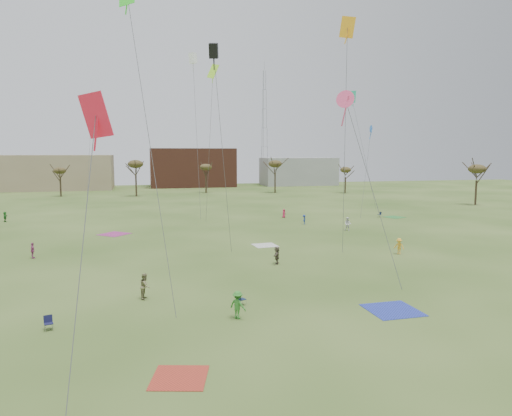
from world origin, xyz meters
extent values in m
plane|color=#2D4A17|center=(0.00, 0.00, 0.00)|extent=(260.00, 260.00, 0.00)
imported|color=#327D29|center=(-4.54, -1.84, 0.91)|extent=(1.30, 1.33, 1.82)
imported|color=olive|center=(-10.34, 3.85, 0.95)|extent=(0.90, 1.06, 1.90)
imported|color=brown|center=(2.06, 11.99, 0.86)|extent=(1.07, 1.66, 1.71)
imported|color=gold|center=(15.84, 13.20, 0.86)|extent=(1.18, 1.27, 1.71)
imported|color=#AC4784|center=(-21.38, 20.13, 0.81)|extent=(0.71, 1.03, 1.62)
imported|color=silver|center=(16.96, 28.48, 0.92)|extent=(1.13, 1.08, 1.84)
imported|color=#246C24|center=(-31.28, 48.60, 0.79)|extent=(0.60, 1.51, 1.59)
imported|color=#CA224E|center=(12.20, 42.99, 0.72)|extent=(0.84, 0.75, 1.44)
imported|color=navy|center=(13.05, 35.40, 0.72)|extent=(0.93, 1.07, 1.44)
cube|color=#A93221|center=(-8.84, -9.11, 0.00)|extent=(3.13, 3.13, 0.03)
cube|color=#2535A0|center=(6.04, -2.74, 0.00)|extent=(3.45, 3.45, 0.03)
cube|color=silver|center=(3.25, 21.06, 0.00)|extent=(2.84, 2.84, 0.03)
cube|color=#962E71|center=(-14.16, 33.00, 0.00)|extent=(4.69, 4.69, 0.03)
cube|color=#2E7E34|center=(30.22, 39.19, 0.00)|extent=(3.71, 3.71, 0.03)
cube|color=#141538|center=(-16.06, -1.13, 0.42)|extent=(0.62, 0.62, 0.04)
cube|color=#141538|center=(-16.12, -0.91, 0.65)|extent=(0.52, 0.26, 0.44)
cube|color=#15213A|center=(-3.74, 0.75, 0.42)|extent=(0.65, 0.65, 0.04)
cube|color=#15213A|center=(-3.95, 0.67, 0.65)|extent=(0.30, 0.51, 0.44)
cube|color=#131D35|center=(27.87, 39.92, 0.42)|extent=(0.56, 0.56, 0.04)
cube|color=#131D35|center=(28.09, 39.94, 0.65)|extent=(0.19, 0.51, 0.44)
cube|color=red|center=(-12.27, -7.98, 12.35)|extent=(1.02, 1.02, 2.01)
cube|color=red|center=(-12.27, -7.98, 11.65)|extent=(0.08, 0.08, 1.81)
cylinder|color=#4C4C51|center=(-12.79, -10.50, 6.63)|extent=(1.08, 5.08, 11.47)
cube|color=#31E428|center=(-10.96, 2.32, 20.40)|extent=(0.08, 0.08, 1.53)
cylinder|color=#4C4C51|center=(-9.76, -0.50, 10.95)|extent=(2.44, 5.69, 20.11)
cone|color=#DA4472|center=(4.31, 1.91, 14.57)|extent=(1.35, 0.10, 1.35)
cube|color=#DA4472|center=(4.31, 1.91, 13.71)|extent=(0.08, 0.08, 2.21)
cylinder|color=#4C4C51|center=(5.97, 0.35, 7.73)|extent=(3.36, 3.18, 13.68)
cube|color=#FFA81A|center=(8.97, 12.22, 22.50)|extent=(0.98, 0.98, 1.92)
cube|color=#FFA81A|center=(8.97, 12.22, 21.83)|extent=(0.08, 0.08, 1.73)
cylinder|color=#4C4C51|center=(8.83, 11.89, 11.70)|extent=(0.34, 0.70, 21.60)
cube|color=black|center=(-3.82, 12.35, 19.73)|extent=(0.75, 0.75, 1.29)
cube|color=black|center=(-3.82, 12.35, 18.98)|extent=(0.08, 0.08, 1.93)
cylinder|color=#4C4C51|center=(-2.89, 13.30, 10.32)|extent=(1.92, 1.97, 18.84)
cone|color=blue|center=(25.01, 38.12, 14.44)|extent=(1.14, 0.08, 1.14)
cube|color=blue|center=(25.01, 38.12, 13.72)|extent=(0.08, 0.08, 1.86)
cylinder|color=#4C4C51|center=(23.17, 35.85, 7.67)|extent=(3.72, 4.59, 13.56)
cube|color=#98E225|center=(-0.80, 33.24, 21.48)|extent=(1.00, 1.00, 1.97)
cube|color=#98E225|center=(-0.80, 33.24, 20.79)|extent=(0.08, 0.08, 1.78)
cylinder|color=#4C4C51|center=(-1.28, 34.23, 11.19)|extent=(0.99, 2.03, 20.59)
cone|color=#CF164C|center=(-18.81, 56.45, 16.16)|extent=(0.96, 0.07, 0.96)
cube|color=#CF164C|center=(-18.81, 56.45, 15.54)|extent=(0.08, 0.08, 1.58)
cylinder|color=#4C4C51|center=(-19.24, 54.13, 8.53)|extent=(0.89, 4.68, 15.27)
cube|color=#1AA074|center=(24.25, 43.93, 20.01)|extent=(1.02, 1.02, 2.00)
cube|color=#1AA074|center=(24.25, 43.93, 19.31)|extent=(0.08, 0.08, 1.80)
cylinder|color=#4C4C51|center=(26.25, 42.82, 10.46)|extent=(4.04, 2.27, 19.12)
cube|color=white|center=(-2.37, 43.40, 25.03)|extent=(0.90, 0.90, 1.54)
cube|color=white|center=(-2.37, 43.40, 24.14)|extent=(0.08, 0.08, 2.31)
cylinder|color=#4C4C51|center=(-2.28, 40.50, 12.97)|extent=(0.22, 5.85, 24.14)
cylinder|color=#3A2B1E|center=(-30.00, 92.00, 2.16)|extent=(0.40, 0.40, 4.32)
ellipsoid|color=#473D1E|center=(-30.00, 92.00, 6.34)|extent=(3.02, 3.02, 1.58)
cylinder|color=#3A2B1E|center=(-12.00, 88.00, 2.70)|extent=(0.40, 0.40, 5.40)
ellipsoid|color=#473D1E|center=(-12.00, 88.00, 7.92)|extent=(3.78, 3.78, 1.98)
cylinder|color=#3A2B1E|center=(6.00, 94.00, 2.34)|extent=(0.40, 0.40, 4.68)
ellipsoid|color=#473D1E|center=(6.00, 94.00, 6.86)|extent=(3.28, 3.28, 1.72)
cylinder|color=#3A2B1E|center=(24.00, 90.00, 2.64)|extent=(0.40, 0.40, 5.28)
ellipsoid|color=#473D1E|center=(24.00, 90.00, 7.74)|extent=(3.70, 3.70, 1.94)
cylinder|color=#3A2B1E|center=(42.00, 85.00, 2.10)|extent=(0.40, 0.40, 4.20)
ellipsoid|color=#473D1E|center=(42.00, 85.00, 6.16)|extent=(2.94, 2.94, 1.54)
cylinder|color=#3A2B1E|center=(56.00, 52.00, 2.52)|extent=(0.40, 0.40, 5.04)
ellipsoid|color=#473D1E|center=(56.00, 52.00, 7.39)|extent=(3.53, 3.53, 1.85)
cube|color=#937F60|center=(-35.00, 115.00, 5.00)|extent=(32.00, 14.00, 10.00)
cube|color=brown|center=(5.00, 120.00, 6.00)|extent=(26.00, 16.00, 12.00)
cube|color=gray|center=(40.00, 118.00, 4.50)|extent=(24.00, 12.00, 9.00)
cylinder|color=#9EA3A8|center=(30.90, 125.00, 19.00)|extent=(0.16, 0.16, 38.00)
cylinder|color=#9EA3A8|center=(29.55, 125.78, 19.00)|extent=(0.16, 0.16, 38.00)
cylinder|color=#9EA3A8|center=(29.55, 124.22, 19.00)|extent=(0.16, 0.16, 38.00)
cylinder|color=#9EA3A8|center=(30.00, 125.00, 39.50)|extent=(0.10, 0.10, 3.00)
camera|label=1|loc=(-10.25, -30.64, 10.68)|focal=32.95mm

